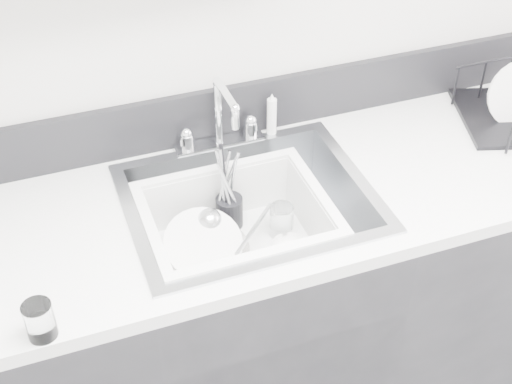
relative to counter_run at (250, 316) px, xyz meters
name	(u,v)px	position (x,y,z in m)	size (l,w,h in m)	color
room_shell	(490,99)	(0.00, -0.80, 1.22)	(3.50, 3.00, 2.60)	silver
counter_run	(250,316)	(0.00, 0.00, 0.00)	(3.20, 0.62, 0.92)	black
backsplash	(214,114)	(0.00, 0.30, 0.54)	(3.20, 0.02, 0.16)	black
sink	(250,224)	(0.00, 0.00, 0.37)	(0.64, 0.52, 0.20)	silver
faucet	(220,130)	(0.00, 0.25, 0.52)	(0.26, 0.18, 0.23)	silver
side_sprayer	(272,115)	(0.16, 0.25, 0.53)	(0.03, 0.03, 0.14)	silver
wash_tub	(237,233)	(-0.05, -0.04, 0.38)	(0.48, 0.39, 0.19)	silver
plate_stack	(207,250)	(-0.13, -0.02, 0.33)	(0.25, 0.25, 0.10)	white
utensil_cup	(229,209)	(-0.03, 0.09, 0.36)	(0.08, 0.08, 0.25)	black
ladle	(236,234)	(-0.04, 0.00, 0.35)	(0.30, 0.11, 0.09)	silver
tumbler_in_tub	(282,221)	(0.09, 0.00, 0.35)	(0.07, 0.07, 0.09)	white
tumbler_counter	(40,321)	(-0.56, -0.28, 0.50)	(0.06, 0.06, 0.09)	white
bowl_small	(289,248)	(0.09, -0.08, 0.32)	(0.10, 0.10, 0.03)	white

